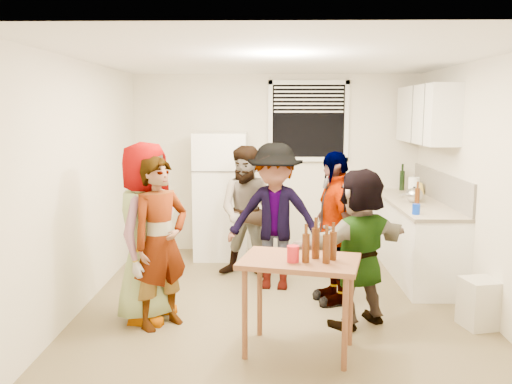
{
  "coord_description": "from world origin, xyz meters",
  "views": [
    {
      "loc": [
        -0.12,
        -5.4,
        2.0
      ],
      "look_at": [
        -0.24,
        0.22,
        1.15
      ],
      "focal_mm": 38.0,
      "sensor_mm": 36.0,
      "label": 1
    }
  ],
  "objects_px": {
    "wine_bottle": "(402,190)",
    "beer_bottle_table": "(315,258)",
    "refrigerator": "(221,195)",
    "beer_bottle_counter": "(417,207)",
    "kettle": "(414,202)",
    "guest_stripe": "(163,325)",
    "blue_cup": "(416,214)",
    "serving_table": "(299,351)",
    "guest_black": "(332,301)",
    "trash_bin": "(480,301)",
    "guest_back_right": "(274,287)",
    "guest_orange": "(357,324)",
    "guest_grey": "(148,318)",
    "guest_back_left": "(250,276)",
    "red_cup": "(293,262)"
  },
  "relations": [
    {
      "from": "wine_bottle",
      "to": "beer_bottle_table",
      "type": "xyz_separation_m",
      "value": [
        -1.47,
        -3.17,
        -0.1
      ]
    },
    {
      "from": "refrigerator",
      "to": "beer_bottle_counter",
      "type": "height_order",
      "value": "refrigerator"
    },
    {
      "from": "kettle",
      "to": "guest_stripe",
      "type": "distance_m",
      "value": 3.33
    },
    {
      "from": "beer_bottle_counter",
      "to": "blue_cup",
      "type": "distance_m",
      "value": 0.47
    },
    {
      "from": "serving_table",
      "to": "guest_black",
      "type": "bearing_deg",
      "value": 70.53
    },
    {
      "from": "trash_bin",
      "to": "beer_bottle_table",
      "type": "bearing_deg",
      "value": -161.23
    },
    {
      "from": "beer_bottle_counter",
      "to": "beer_bottle_table",
      "type": "relative_size",
      "value": 0.87
    },
    {
      "from": "guest_back_right",
      "to": "guest_orange",
      "type": "xyz_separation_m",
      "value": [
        0.77,
        -1.05,
        0.0
      ]
    },
    {
      "from": "refrigerator",
      "to": "guest_grey",
      "type": "bearing_deg",
      "value": -102.97
    },
    {
      "from": "beer_bottle_table",
      "to": "wine_bottle",
      "type": "bearing_deg",
      "value": 65.02
    },
    {
      "from": "refrigerator",
      "to": "trash_bin",
      "type": "xyz_separation_m",
      "value": [
        2.61,
        -2.43,
        -0.6
      ]
    },
    {
      "from": "blue_cup",
      "to": "guest_back_left",
      "type": "bearing_deg",
      "value": 159.99
    },
    {
      "from": "beer_bottle_table",
      "to": "guest_back_left",
      "type": "height_order",
      "value": "beer_bottle_table"
    },
    {
      "from": "trash_bin",
      "to": "serving_table",
      "type": "bearing_deg",
      "value": -161.88
    },
    {
      "from": "red_cup",
      "to": "guest_grey",
      "type": "height_order",
      "value": "red_cup"
    },
    {
      "from": "guest_grey",
      "to": "blue_cup",
      "type": "bearing_deg",
      "value": -62.22
    },
    {
      "from": "blue_cup",
      "to": "beer_bottle_table",
      "type": "distance_m",
      "value": 1.84
    },
    {
      "from": "guest_stripe",
      "to": "guest_orange",
      "type": "height_order",
      "value": "guest_orange"
    },
    {
      "from": "serving_table",
      "to": "red_cup",
      "type": "height_order",
      "value": "red_cup"
    },
    {
      "from": "kettle",
      "to": "guest_black",
      "type": "xyz_separation_m",
      "value": [
        -1.08,
        -0.98,
        -0.9
      ]
    },
    {
      "from": "trash_bin",
      "to": "serving_table",
      "type": "distance_m",
      "value": 1.82
    },
    {
      "from": "beer_bottle_counter",
      "to": "serving_table",
      "type": "xyz_separation_m",
      "value": [
        -1.45,
        -1.87,
        -0.9
      ]
    },
    {
      "from": "kettle",
      "to": "blue_cup",
      "type": "xyz_separation_m",
      "value": [
        -0.18,
        -0.77,
        0.0
      ]
    },
    {
      "from": "wine_bottle",
      "to": "guest_black",
      "type": "bearing_deg",
      "value": -120.74
    },
    {
      "from": "refrigerator",
      "to": "guest_stripe",
      "type": "bearing_deg",
      "value": -98.16
    },
    {
      "from": "guest_back_right",
      "to": "guest_orange",
      "type": "distance_m",
      "value": 1.3
    },
    {
      "from": "beer_bottle_table",
      "to": "guest_black",
      "type": "distance_m",
      "value": 1.46
    },
    {
      "from": "beer_bottle_counter",
      "to": "red_cup",
      "type": "bearing_deg",
      "value": -127.68
    },
    {
      "from": "guest_black",
      "to": "guest_orange",
      "type": "xyz_separation_m",
      "value": [
        0.16,
        -0.61,
        0.0
      ]
    },
    {
      "from": "blue_cup",
      "to": "trash_bin",
      "type": "distance_m",
      "value": 1.14
    },
    {
      "from": "red_cup",
      "to": "guest_orange",
      "type": "bearing_deg",
      "value": 46.77
    },
    {
      "from": "trash_bin",
      "to": "guest_black",
      "type": "distance_m",
      "value": 1.46
    },
    {
      "from": "blue_cup",
      "to": "guest_back_left",
      "type": "xyz_separation_m",
      "value": [
        -1.8,
        0.66,
        -0.9
      ]
    },
    {
      "from": "guest_black",
      "to": "guest_orange",
      "type": "height_order",
      "value": "guest_orange"
    },
    {
      "from": "wine_bottle",
      "to": "beer_bottle_table",
      "type": "distance_m",
      "value": 3.49
    },
    {
      "from": "guest_grey",
      "to": "wine_bottle",
      "type": "bearing_deg",
      "value": -37.35
    },
    {
      "from": "kettle",
      "to": "blue_cup",
      "type": "bearing_deg",
      "value": -112.47
    },
    {
      "from": "red_cup",
      "to": "guest_stripe",
      "type": "height_order",
      "value": "red_cup"
    },
    {
      "from": "trash_bin",
      "to": "guest_stripe",
      "type": "xyz_separation_m",
      "value": [
        -2.96,
        -0.03,
        -0.25
      ]
    },
    {
      "from": "wine_bottle",
      "to": "trash_bin",
      "type": "relative_size",
      "value": 0.6
    },
    {
      "from": "guest_grey",
      "to": "guest_orange",
      "type": "relative_size",
      "value": 1.15
    },
    {
      "from": "kettle",
      "to": "serving_table",
      "type": "distance_m",
      "value": 2.8
    },
    {
      "from": "wine_bottle",
      "to": "guest_orange",
      "type": "xyz_separation_m",
      "value": [
        -1.01,
        -2.59,
        -0.9
      ]
    },
    {
      "from": "beer_bottle_table",
      "to": "serving_table",
      "type": "bearing_deg",
      "value": -170.1
    },
    {
      "from": "blue_cup",
      "to": "red_cup",
      "type": "distance_m",
      "value": 2.05
    },
    {
      "from": "kettle",
      "to": "trash_bin",
      "type": "relative_size",
      "value": 0.54
    },
    {
      "from": "beer_bottle_table",
      "to": "guest_back_right",
      "type": "relative_size",
      "value": 0.15
    },
    {
      "from": "wine_bottle",
      "to": "beer_bottle_counter",
      "type": "relative_size",
      "value": 1.25
    },
    {
      "from": "blue_cup",
      "to": "trash_bin",
      "type": "relative_size",
      "value": 0.25
    },
    {
      "from": "kettle",
      "to": "trash_bin",
      "type": "height_order",
      "value": "kettle"
    }
  ]
}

